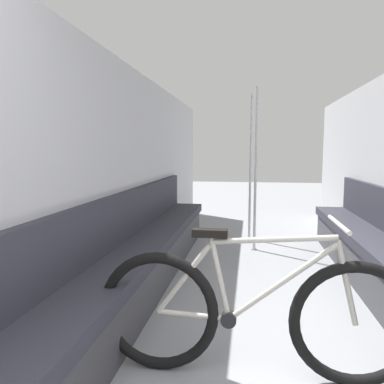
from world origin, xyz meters
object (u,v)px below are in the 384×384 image
bench_seat_row_left (144,256)px  grab_pole_far (255,172)px  bicycle (253,315)px  grab_pole_near (250,170)px

bench_seat_row_left → grab_pole_far: bearing=56.5°
bench_seat_row_left → bicycle: (1.00, -1.25, 0.06)m
bicycle → grab_pole_far: size_ratio=0.87×
bicycle → grab_pole_far: bearing=75.9°
bench_seat_row_left → grab_pole_far: 2.01m
bicycle → grab_pole_near: 3.45m
grab_pole_near → grab_pole_far: (0.07, -0.57, 0.00)m
bicycle → grab_pole_near: grab_pole_near is taller
bicycle → bench_seat_row_left: bearing=115.5°
grab_pole_far → grab_pole_near: bearing=96.6°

